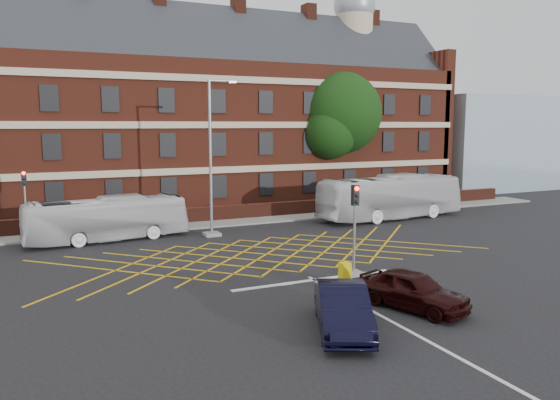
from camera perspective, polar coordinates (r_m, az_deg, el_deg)
name	(u,v)px	position (r m, az deg, el deg)	size (l,w,h in m)	color
ground	(282,263)	(28.16, 0.19, -6.56)	(120.00, 120.00, 0.00)	black
victorian_building	(176,115)	(48.18, -10.78, 8.72)	(51.00, 12.17, 20.40)	maroon
boundary_wall	(206,214)	(39.97, -7.70, -1.50)	(56.00, 0.50, 1.10)	#4A1E13
far_pavement	(211,223)	(39.11, -7.26, -2.43)	(60.00, 3.00, 0.12)	slate
glass_block	(480,143)	(64.55, 20.18, 5.62)	(14.00, 10.00, 10.00)	#99B2BF
box_junction_hatching	(266,254)	(29.93, -1.43, -5.67)	(11.50, 0.12, 0.02)	#CC990C
stop_line	(314,280)	(25.14, 3.60, -8.33)	(8.00, 0.30, 0.02)	silver
centre_line	(403,328)	(19.97, 12.73, -12.89)	(0.15, 14.00, 0.02)	silver
bus_left	(107,219)	(34.74, -17.63, -1.90)	(2.26, 9.66, 2.69)	silver
bus_right	(391,197)	(41.60, 11.48, 0.30)	(2.76, 11.80, 3.29)	silver
car_navy	(343,308)	(19.16, 6.57, -11.18)	(1.66, 4.77, 1.57)	black
car_maroon	(413,290)	(21.78, 13.72, -9.11)	(1.76, 4.38, 1.49)	black
deciduous_tree	(340,119)	(48.31, 6.31, 8.41)	(7.47, 7.15, 11.60)	black
traffic_light_near	(354,239)	(25.66, 7.78, -4.02)	(0.70, 0.70, 4.27)	slate
traffic_light_far	(26,212)	(36.67, -25.01, -1.10)	(0.70, 0.70, 4.27)	slate
street_lamp	(212,182)	(34.58, -7.14, 1.87)	(2.25, 1.00, 9.77)	slate
utility_cabinet	(345,273)	(24.59, 6.80, -7.61)	(0.46, 0.41, 0.96)	yellow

